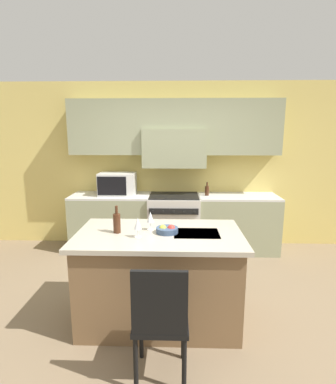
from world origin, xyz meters
name	(u,v)px	position (x,y,z in m)	size (l,w,h in m)	color
ground_plane	(172,317)	(0.00, 0.00, 0.00)	(10.00, 10.00, 0.00)	#7A664C
back_cabinetry	(174,152)	(0.00, 2.11, 1.59)	(10.00, 0.46, 2.70)	#DBC166
back_counter	(174,222)	(0.00, 1.86, 0.46)	(3.31, 0.62, 0.91)	gray
range_stove	(174,223)	(0.00, 1.84, 0.46)	(0.80, 0.70, 0.91)	beige
microwave	(117,184)	(-0.91, 1.85, 1.09)	(0.57, 0.37, 0.36)	silver
kitchen_island	(160,276)	(-0.12, -0.03, 0.47)	(1.63, 0.94, 0.93)	brown
island_chair	(160,318)	(-0.07, -0.83, 0.55)	(0.42, 0.40, 0.98)	black
wine_bottle	(117,223)	(-0.54, -0.04, 1.04)	(0.07, 0.07, 0.27)	#422314
wine_glass_near	(138,224)	(-0.32, -0.16, 1.06)	(0.07, 0.07, 0.19)	white
wine_glass_far	(150,218)	(-0.22, 0.06, 1.06)	(0.07, 0.07, 0.19)	white
fruit_bowl	(167,230)	(-0.05, -0.02, 0.96)	(0.22, 0.22, 0.08)	#384C6B
oil_bottle_on_counter	(207,190)	(0.52, 1.86, 0.99)	(0.06, 0.06, 0.21)	#422314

